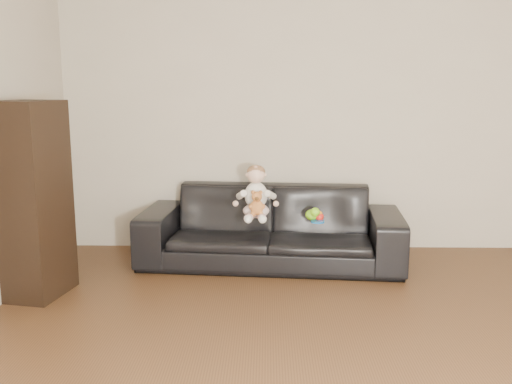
{
  "coord_description": "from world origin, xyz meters",
  "views": [
    {
      "loc": [
        -0.62,
        -2.53,
        1.53
      ],
      "look_at": [
        -0.71,
        2.14,
        0.65
      ],
      "focal_mm": 40.0,
      "sensor_mm": 36.0,
      "label": 1
    }
  ],
  "objects_px": {
    "baby": "(256,195)",
    "toy_blue_disc": "(318,222)",
    "cabinet": "(34,200)",
    "sofa": "(271,226)",
    "toy_rattle": "(319,217)",
    "teddy_bear": "(257,203)",
    "toy_green": "(312,215)"
  },
  "relations": [
    {
      "from": "baby",
      "to": "toy_blue_disc",
      "type": "height_order",
      "value": "baby"
    },
    {
      "from": "toy_blue_disc",
      "to": "cabinet",
      "type": "bearing_deg",
      "value": -165.95
    },
    {
      "from": "sofa",
      "to": "toy_rattle",
      "type": "relative_size",
      "value": 30.67
    },
    {
      "from": "teddy_bear",
      "to": "toy_rattle",
      "type": "height_order",
      "value": "teddy_bear"
    },
    {
      "from": "toy_blue_disc",
      "to": "baby",
      "type": "bearing_deg",
      "value": 163.8
    },
    {
      "from": "baby",
      "to": "teddy_bear",
      "type": "xyz_separation_m",
      "value": [
        0.01,
        -0.14,
        -0.04
      ]
    },
    {
      "from": "teddy_bear",
      "to": "toy_blue_disc",
      "type": "distance_m",
      "value": 0.52
    },
    {
      "from": "baby",
      "to": "toy_green",
      "type": "bearing_deg",
      "value": -7.42
    },
    {
      "from": "baby",
      "to": "toy_green",
      "type": "relative_size",
      "value": 3.42
    },
    {
      "from": "cabinet",
      "to": "toy_green",
      "type": "distance_m",
      "value": 2.15
    },
    {
      "from": "baby",
      "to": "toy_green",
      "type": "xyz_separation_m",
      "value": [
        0.46,
        -0.07,
        -0.15
      ]
    },
    {
      "from": "cabinet",
      "to": "toy_blue_disc",
      "type": "bearing_deg",
      "value": 24.67
    },
    {
      "from": "toy_green",
      "to": "toy_rattle",
      "type": "height_order",
      "value": "toy_green"
    },
    {
      "from": "toy_rattle",
      "to": "toy_blue_disc",
      "type": "height_order",
      "value": "toy_rattle"
    },
    {
      "from": "cabinet",
      "to": "sofa",
      "type": "bearing_deg",
      "value": 35.36
    },
    {
      "from": "teddy_bear",
      "to": "toy_rattle",
      "type": "distance_m",
      "value": 0.53
    },
    {
      "from": "cabinet",
      "to": "toy_green",
      "type": "height_order",
      "value": "cabinet"
    },
    {
      "from": "toy_rattle",
      "to": "sofa",
      "type": "bearing_deg",
      "value": 151.3
    },
    {
      "from": "sofa",
      "to": "teddy_bear",
      "type": "distance_m",
      "value": 0.38
    },
    {
      "from": "cabinet",
      "to": "toy_rattle",
      "type": "bearing_deg",
      "value": 25.78
    },
    {
      "from": "toy_green",
      "to": "toy_blue_disc",
      "type": "distance_m",
      "value": 0.09
    },
    {
      "from": "baby",
      "to": "toy_green",
      "type": "distance_m",
      "value": 0.49
    },
    {
      "from": "baby",
      "to": "teddy_bear",
      "type": "distance_m",
      "value": 0.14
    },
    {
      "from": "baby",
      "to": "toy_rattle",
      "type": "relative_size",
      "value": 6.15
    },
    {
      "from": "cabinet",
      "to": "toy_blue_disc",
      "type": "distance_m",
      "value": 2.18
    },
    {
      "from": "sofa",
      "to": "toy_blue_disc",
      "type": "relative_size",
      "value": 20.41
    },
    {
      "from": "cabinet",
      "to": "baby",
      "type": "xyz_separation_m",
      "value": [
        1.59,
        0.67,
        -0.09
      ]
    },
    {
      "from": "teddy_bear",
      "to": "toy_blue_disc",
      "type": "xyz_separation_m",
      "value": [
        0.49,
        -0.01,
        -0.15
      ]
    },
    {
      "from": "cabinet",
      "to": "teddy_bear",
      "type": "height_order",
      "value": "cabinet"
    },
    {
      "from": "baby",
      "to": "toy_blue_disc",
      "type": "distance_m",
      "value": 0.56
    },
    {
      "from": "toy_rattle",
      "to": "toy_blue_disc",
      "type": "distance_m",
      "value": 0.06
    },
    {
      "from": "cabinet",
      "to": "toy_green",
      "type": "bearing_deg",
      "value": 26.92
    }
  ]
}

